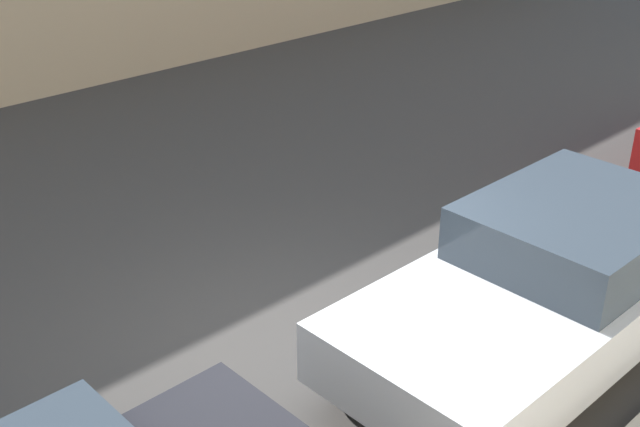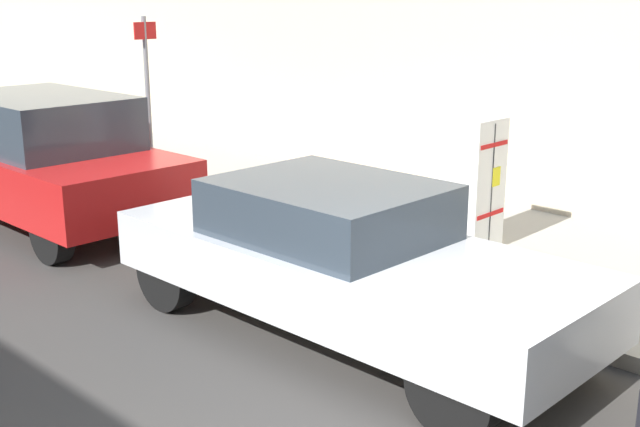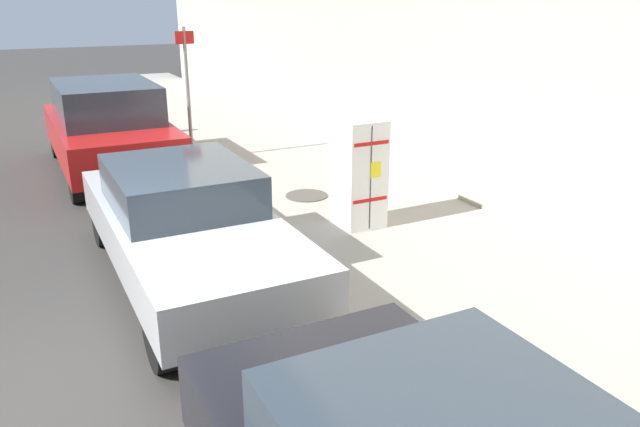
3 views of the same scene
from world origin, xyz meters
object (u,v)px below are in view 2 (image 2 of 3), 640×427
at_px(discarded_refrigerator, 469,184).
at_px(fire_hydrant, 59,146).
at_px(street_sign_post, 148,98).
at_px(parked_suv_red, 43,157).
at_px(parked_sedan_silver, 342,257).

xyz_separation_m(discarded_refrigerator, fire_hydrant, (1.06, -7.67, -0.41)).
height_order(street_sign_post, fire_hydrant, street_sign_post).
height_order(discarded_refrigerator, street_sign_post, street_sign_post).
bearing_deg(parked_suv_red, street_sign_post, 167.20).
height_order(parked_suv_red, parked_sedan_silver, parked_suv_red).
bearing_deg(parked_suv_red, discarded_refrigerator, 117.08).
xyz_separation_m(discarded_refrigerator, street_sign_post, (1.11, -4.80, 0.68)).
bearing_deg(parked_sedan_silver, discarded_refrigerator, -171.26).
relative_size(street_sign_post, fire_hydrant, 3.60).
bearing_deg(parked_sedan_silver, street_sign_post, -106.26).
distance_m(parked_suv_red, parked_sedan_silver, 5.55).
height_order(street_sign_post, parked_sedan_silver, street_sign_post).
relative_size(street_sign_post, parked_sedan_silver, 0.56).
height_order(fire_hydrant, parked_sedan_silver, parked_sedan_silver).
bearing_deg(street_sign_post, fire_hydrant, -91.07).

